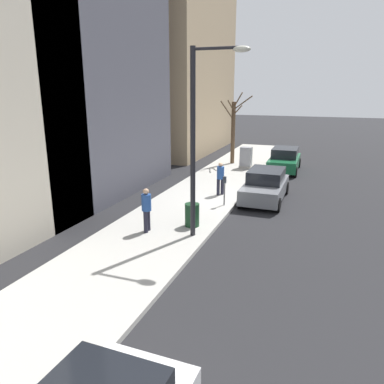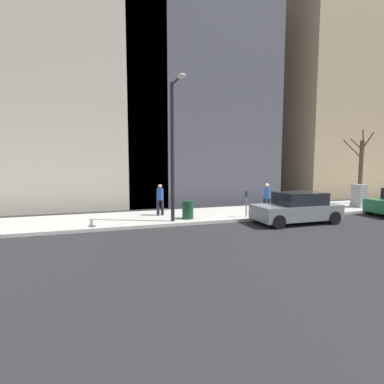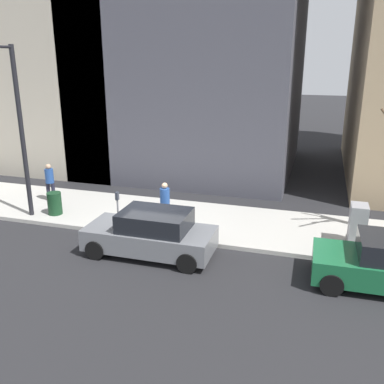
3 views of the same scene
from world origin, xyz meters
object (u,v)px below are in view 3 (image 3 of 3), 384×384
Objects in this scene: parking_meter at (118,206)px; pedestrian_near_meter at (165,201)px; trash_bin at (55,203)px; office_tower_right at (60,37)px; utility_box at (357,226)px; streetlamp at (15,119)px; pedestrian_midblock at (50,180)px; parked_car_grey at (151,234)px.

pedestrian_near_meter is (0.66, -1.62, 0.11)m from parking_meter.
parking_meter is at bearing -117.12° from pedestrian_near_meter.
parking_meter is 3.09m from trash_bin.
parking_meter is at bearing -140.96° from office_tower_right.
trash_bin is at bearing 81.56° from parking_meter.
parking_meter is 8.45m from utility_box.
pedestrian_near_meter is 0.11× the size of office_tower_right.
streetlamp is (-1.02, 12.31, 3.17)m from utility_box.
office_tower_right reaches higher than utility_box.
office_tower_right is at bearing 176.08° from pedestrian_near_meter.
office_tower_right reaches higher than pedestrian_midblock.
streetlamp is at bearing -130.79° from pedestrian_near_meter.
streetlamp is at bearing -87.61° from pedestrian_midblock.
parked_car_grey is 0.29× the size of office_tower_right.
office_tower_right is (12.80, 11.08, 6.55)m from parked_car_grey.
office_tower_right is at bearing 39.04° from parking_meter.
streetlamp is at bearing 94.73° from utility_box.
parked_car_grey reaches higher than parking_meter.
streetlamp is 6.31m from pedestrian_near_meter.
parked_car_grey is 2.53× the size of pedestrian_midblock.
trash_bin is at bearing -136.73° from pedestrian_near_meter.
streetlamp is 3.58m from trash_bin.
utility_box is 12.60m from pedestrian_midblock.
parked_car_grey is at bearing 110.28° from utility_box.
pedestrian_near_meter is at bearing -134.59° from office_tower_right.
trash_bin is (-0.40, 11.44, -0.25)m from utility_box.
utility_box is at bearing -120.70° from office_tower_right.
pedestrian_near_meter is at bearing -87.40° from trash_bin.
pedestrian_midblock is at bearing 66.16° from parking_meter.
pedestrian_midblock is (2.00, 0.25, -2.93)m from streetlamp.
utility_box is (0.85, -8.40, -0.13)m from parking_meter.
streetlamp is (-0.17, 3.90, 3.04)m from parking_meter.
parking_meter is 0.81× the size of pedestrian_near_meter.
pedestrian_near_meter reaches higher than parking_meter.
utility_box is at bearing -69.66° from parked_car_grey.
trash_bin is 1.85m from pedestrian_midblock.
parking_meter is 1.50× the size of trash_bin.
office_tower_right reaches higher than parked_car_grey.
streetlamp reaches higher than pedestrian_midblock.
parked_car_grey is at bearing -139.10° from office_tower_right.
parked_car_grey is 2.49m from parking_meter.
parked_car_grey is 3.11× the size of parking_meter.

